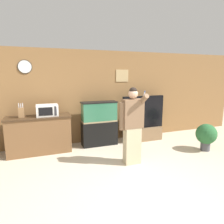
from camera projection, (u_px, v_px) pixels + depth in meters
ground_plane at (142, 193)px, 3.31m from camera, size 18.00×18.00×0.00m
wall_back_paneled at (95, 97)px, 5.72m from camera, size 10.00×0.08×2.60m
counter_island at (40, 135)px, 4.95m from camera, size 1.53×0.56×0.93m
microwave at (47, 110)px, 4.91m from camera, size 0.51×0.34×0.28m
knife_block at (21, 112)px, 4.70m from camera, size 0.12×0.10×0.34m
aquarium_on_stand at (99, 124)px, 5.49m from camera, size 0.97×0.36×1.22m
tv_on_stand at (143, 127)px, 5.95m from camera, size 1.32×0.40×1.33m
person_standing at (132, 125)px, 4.27m from camera, size 0.53×0.40×1.68m
potted_plant at (206, 135)px, 5.11m from camera, size 0.52×0.52×0.70m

